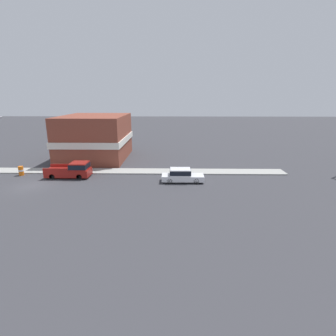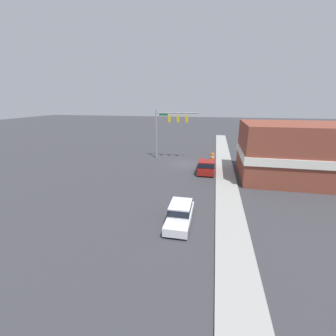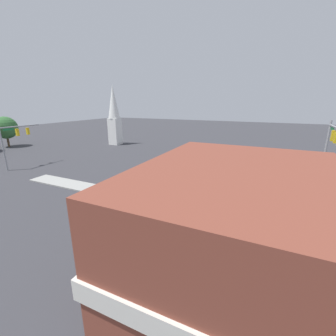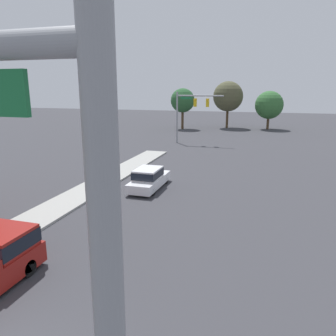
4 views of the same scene
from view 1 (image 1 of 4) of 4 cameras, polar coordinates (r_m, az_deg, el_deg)
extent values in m
plane|color=#38383D|center=(32.59, -27.66, -3.45)|extent=(200.00, 200.00, 0.00)
cube|color=#9E9E99|center=(37.43, -23.62, -0.57)|extent=(2.40, 60.00, 0.14)
cylinder|color=black|center=(31.02, 5.91, -1.96)|extent=(0.22, 0.66, 0.66)
cylinder|color=black|center=(29.56, 6.16, -2.85)|extent=(0.22, 0.66, 0.66)
cylinder|color=black|center=(30.91, 0.41, -1.94)|extent=(0.22, 0.66, 0.66)
cylinder|color=black|center=(29.44, 0.37, -2.83)|extent=(0.22, 0.66, 0.66)
cube|color=silver|center=(30.15, 3.22, -2.09)|extent=(1.76, 4.80, 0.62)
cube|color=silver|center=(29.94, 2.69, -0.85)|extent=(1.62, 2.30, 0.73)
cube|color=black|center=(29.94, 2.69, -0.85)|extent=(1.64, 2.39, 0.51)
cylinder|color=black|center=(34.32, -17.72, -0.91)|extent=(0.22, 0.66, 0.66)
cylinder|color=black|center=(32.61, -18.76, -1.85)|extent=(0.22, 0.66, 0.66)
cylinder|color=black|center=(35.49, -22.66, -0.86)|extent=(0.22, 0.66, 0.66)
cylinder|color=black|center=(33.84, -23.91, -1.76)|extent=(0.22, 0.66, 0.66)
cube|color=maroon|center=(33.95, -20.84, -0.89)|extent=(2.11, 5.21, 0.85)
cube|color=maroon|center=(33.24, -18.71, 0.47)|extent=(2.01, 1.98, 0.82)
cube|color=black|center=(33.24, -18.71, 0.47)|extent=(2.03, 2.06, 0.58)
cube|color=maroon|center=(35.12, -22.07, 0.53)|extent=(0.12, 2.93, 0.35)
cube|color=maroon|center=(33.36, -23.37, -0.36)|extent=(0.12, 2.93, 0.35)
cylinder|color=orange|center=(37.26, -29.35, -0.54)|extent=(0.59, 0.59, 1.15)
cylinder|color=white|center=(37.25, -29.36, -0.46)|extent=(0.61, 0.61, 0.21)
cube|color=brown|center=(42.51, -15.48, 6.48)|extent=(11.87, 9.39, 6.68)
cube|color=silver|center=(42.56, -15.46, 6.09)|extent=(12.17, 9.69, 0.90)
camera|label=2|loc=(35.19, 30.20, 12.92)|focal=24.00mm
camera|label=3|loc=(52.56, -13.93, 15.12)|focal=24.00mm
camera|label=4|loc=(29.20, -43.45, 6.38)|focal=35.00mm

